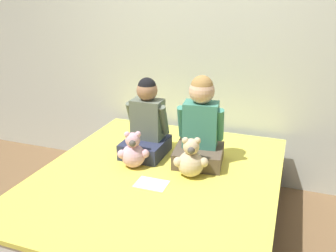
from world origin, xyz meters
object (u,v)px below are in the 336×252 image
child_on_left (147,125)px  teddy_bear_held_by_right_child (191,160)px  child_on_right (200,127)px  teddy_bear_held_by_left_child (133,152)px  sign_card (152,184)px  bed (158,205)px

child_on_left → teddy_bear_held_by_right_child: (0.43, -0.24, -0.12)m
child_on_right → teddy_bear_held_by_left_child: bearing=-155.9°
teddy_bear_held_by_left_child → sign_card: teddy_bear_held_by_left_child is taller
child_on_left → teddy_bear_held_by_right_child: size_ratio=2.10×
child_on_right → teddy_bear_held_by_right_child: bearing=-95.7°
teddy_bear_held_by_left_child → sign_card: bearing=-65.1°
teddy_bear_held_by_left_child → sign_card: size_ratio=1.30×
bed → child_on_right: size_ratio=2.92×
child_on_left → teddy_bear_held_by_left_child: size_ratio=2.19×
teddy_bear_held_by_right_child → child_on_left: bearing=133.3°
child_on_left → child_on_right: 0.42m
teddy_bear_held_by_left_child → teddy_bear_held_by_right_child: (0.43, 0.01, 0.01)m
child_on_left → sign_card: (0.22, -0.44, -0.23)m
bed → teddy_bear_held_by_right_child: (0.22, 0.05, 0.37)m
sign_card → teddy_bear_held_by_right_child: bearing=43.6°
bed → teddy_bear_held_by_right_child: size_ratio=6.62×
teddy_bear_held_by_left_child → teddy_bear_held_by_right_child: bearing=-22.9°
teddy_bear_held_by_right_child → child_on_right: bearing=74.0°
child_on_left → teddy_bear_held_by_right_child: child_on_left is taller
teddy_bear_held_by_right_child → sign_card: 0.31m
child_on_left → teddy_bear_held_by_right_child: 0.50m
child_on_right → teddy_bear_held_by_right_child: (0.00, -0.24, -0.15)m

